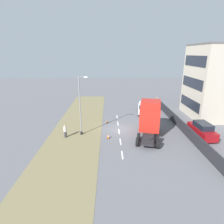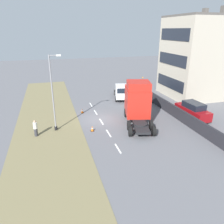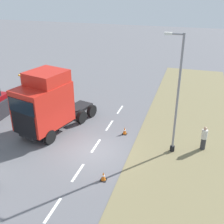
# 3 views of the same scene
# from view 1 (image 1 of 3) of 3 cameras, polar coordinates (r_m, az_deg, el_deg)

# --- Properties ---
(ground_plane) EXTENTS (120.00, 120.00, 0.00)m
(ground_plane) POSITION_cam_1_polar(r_m,az_deg,el_deg) (27.33, 2.07, -5.38)
(ground_plane) COLOR slate
(ground_plane) RESTS_ON ground
(grass_verge) EXTENTS (7.00, 44.00, 0.01)m
(grass_verge) POSITION_cam_1_polar(r_m,az_deg,el_deg) (27.66, -10.49, -5.37)
(grass_verge) COLOR olive
(grass_verge) RESTS_ON ground
(lane_markings) EXTENTS (0.16, 14.60, 0.00)m
(lane_markings) POSITION_cam_1_polar(r_m,az_deg,el_deg) (26.69, 2.15, -5.96)
(lane_markings) COLOR white
(lane_markings) RESTS_ON ground
(boundary_wall) EXTENTS (0.25, 24.00, 1.40)m
(boundary_wall) POSITION_cam_1_polar(r_m,az_deg,el_deg) (28.98, 20.19, -3.65)
(boundary_wall) COLOR #232328
(boundary_wall) RESTS_ON ground
(building_block) EXTENTS (10.63, 8.77, 13.19)m
(building_block) POSITION_cam_1_polar(r_m,az_deg,el_deg) (36.90, 30.85, 7.94)
(building_block) COLOR #B7AD99
(building_block) RESTS_ON ground
(lorry_cab) EXTENTS (4.27, 7.41, 4.89)m
(lorry_cab) POSITION_cam_1_polar(r_m,az_deg,el_deg) (25.64, 11.50, -1.59)
(lorry_cab) COLOR black
(lorry_cab) RESTS_ON ground
(flatbed_truck) EXTENTS (3.61, 6.42, 2.52)m
(flatbed_truck) POSITION_cam_1_polar(r_m,az_deg,el_deg) (33.42, 10.16, 1.09)
(flatbed_truck) COLOR silver
(flatbed_truck) RESTS_ON ground
(parked_car) EXTENTS (2.14, 4.80, 2.02)m
(parked_car) POSITION_cam_1_polar(r_m,az_deg,el_deg) (27.33, 25.74, -4.97)
(parked_car) COLOR maroon
(parked_car) RESTS_ON ground
(lamp_post) EXTENTS (1.28, 0.32, 7.87)m
(lamp_post) POSITION_cam_1_polar(r_m,az_deg,el_deg) (24.84, -9.51, 1.01)
(lamp_post) COLOR black
(lamp_post) RESTS_ON ground
(pedestrian) EXTENTS (0.39, 0.39, 1.71)m
(pedestrian) POSITION_cam_1_polar(r_m,az_deg,el_deg) (25.36, -14.07, -5.74)
(pedestrian) COLOR #333338
(pedestrian) RESTS_ON ground
(traffic_cone_lead) EXTENTS (0.36, 0.36, 0.58)m
(traffic_cone_lead) POSITION_cam_1_polar(r_m,az_deg,el_deg) (29.72, -1.48, -2.87)
(traffic_cone_lead) COLOR black
(traffic_cone_lead) RESTS_ON ground
(traffic_cone_trailing) EXTENTS (0.36, 0.36, 0.58)m
(traffic_cone_trailing) POSITION_cam_1_polar(r_m,az_deg,el_deg) (24.52, -1.12, -7.43)
(traffic_cone_trailing) COLOR black
(traffic_cone_trailing) RESTS_ON ground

